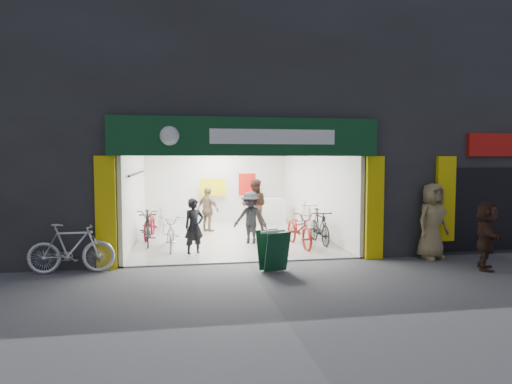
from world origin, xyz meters
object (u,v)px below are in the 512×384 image
object	(u,v)px
bike_right_front	(320,227)
parked_bike	(71,248)
sandwich_board	(273,250)
pedestrian_near	(432,221)
bike_left_front	(172,232)

from	to	relation	value
bike_right_front	parked_bike	world-z (taller)	parked_bike
parked_bike	sandwich_board	bearing A→B (deg)	-98.39
pedestrian_near	sandwich_board	world-z (taller)	pedestrian_near
pedestrian_near	bike_left_front	bearing A→B (deg)	142.05
bike_right_front	pedestrian_near	xyz separation A→B (m)	(2.20, -2.33, 0.43)
bike_left_front	parked_bike	xyz separation A→B (m)	(-2.16, -2.32, 0.06)
bike_right_front	pedestrian_near	distance (m)	3.24
sandwich_board	bike_left_front	bearing A→B (deg)	109.44
parked_bike	pedestrian_near	size ratio (longest dim) A/B	0.97
pedestrian_near	sandwich_board	size ratio (longest dim) A/B	2.13
bike_right_front	parked_bike	xyz separation A→B (m)	(-6.46, -2.33, 0.03)
bike_left_front	sandwich_board	world-z (taller)	bike_left_front
bike_left_front	pedestrian_near	size ratio (longest dim) A/B	0.99
bike_right_front	sandwich_board	distance (m)	3.57
sandwich_board	parked_bike	bearing A→B (deg)	153.97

